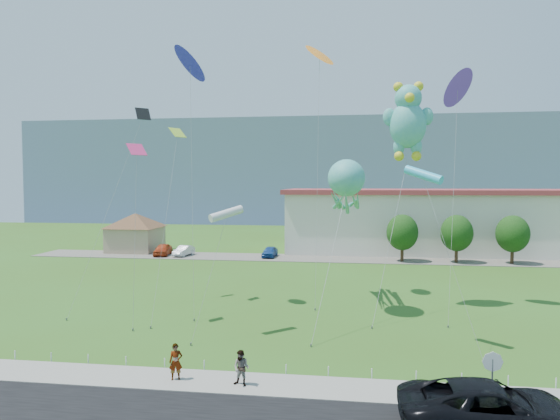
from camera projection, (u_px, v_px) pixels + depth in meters
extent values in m
plane|color=#345618|center=(270.00, 364.00, 25.03)|extent=(160.00, 160.00, 0.00)
cube|color=gray|center=(260.00, 385.00, 22.31)|extent=(80.00, 2.50, 0.10)
cube|color=#59544C|center=(316.00, 258.00, 59.65)|extent=(70.00, 6.00, 0.06)
cube|color=slate|center=(335.00, 171.00, 143.04)|extent=(160.00, 50.00, 25.00)
cube|color=tan|center=(136.00, 239.00, 65.81)|extent=(6.00, 6.00, 3.20)
pyramid|color=brown|center=(135.00, 221.00, 65.67)|extent=(9.20, 9.20, 1.80)
cube|color=beige|center=(520.00, 223.00, 64.79)|extent=(60.00, 14.00, 7.60)
cube|color=#973135|center=(521.00, 192.00, 64.57)|extent=(61.00, 15.00, 0.60)
cylinder|color=slate|center=(492.00, 387.00, 19.52)|extent=(0.07, 0.07, 2.20)
cylinder|color=red|center=(493.00, 362.00, 19.46)|extent=(0.76, 0.04, 0.76)
cylinder|color=white|center=(493.00, 362.00, 19.44)|extent=(0.80, 0.02, 0.80)
cylinder|color=white|center=(15.00, 355.00, 25.51)|extent=(0.05, 0.05, 0.50)
cylinder|color=white|center=(51.00, 357.00, 25.23)|extent=(0.05, 0.05, 0.50)
cylinder|color=white|center=(88.00, 359.00, 24.96)|extent=(0.05, 0.05, 0.50)
cylinder|color=white|center=(126.00, 361.00, 24.69)|extent=(0.05, 0.05, 0.50)
cylinder|color=white|center=(165.00, 363.00, 24.41)|extent=(0.05, 0.05, 0.50)
cylinder|color=white|center=(204.00, 365.00, 24.14)|extent=(0.05, 0.05, 0.50)
cylinder|color=white|center=(245.00, 367.00, 23.87)|extent=(0.05, 0.05, 0.50)
cylinder|color=white|center=(286.00, 369.00, 23.60)|extent=(0.05, 0.05, 0.50)
cylinder|color=white|center=(328.00, 372.00, 23.32)|extent=(0.05, 0.05, 0.50)
cylinder|color=white|center=(372.00, 374.00, 23.05)|extent=(0.05, 0.05, 0.50)
cylinder|color=white|center=(416.00, 376.00, 22.78)|extent=(0.05, 0.05, 0.50)
cylinder|color=white|center=(462.00, 378.00, 22.50)|extent=(0.05, 0.05, 0.50)
cylinder|color=white|center=(508.00, 381.00, 22.23)|extent=(0.05, 0.05, 0.50)
cylinder|color=white|center=(556.00, 383.00, 21.96)|extent=(0.05, 0.05, 0.50)
cylinder|color=#3F2B19|center=(402.00, 252.00, 57.23)|extent=(0.36, 0.36, 2.20)
ellipsoid|color=#14380F|center=(402.00, 232.00, 57.11)|extent=(3.60, 3.60, 4.14)
cylinder|color=#3F2B19|center=(456.00, 253.00, 56.41)|extent=(0.36, 0.36, 2.20)
ellipsoid|color=#14380F|center=(457.00, 233.00, 56.29)|extent=(3.60, 3.60, 4.14)
cylinder|color=#3F2B19|center=(512.00, 254.00, 55.59)|extent=(0.36, 0.36, 2.20)
ellipsoid|color=#14380F|center=(513.00, 234.00, 55.47)|extent=(3.60, 3.60, 4.14)
imported|color=black|center=(493.00, 409.00, 17.84)|extent=(6.69, 3.23, 1.84)
imported|color=gray|center=(176.00, 362.00, 22.73)|extent=(0.69, 0.56, 1.65)
imported|color=gray|center=(241.00, 368.00, 22.07)|extent=(0.87, 0.75, 1.57)
imported|color=#B23A16|center=(163.00, 249.00, 62.03)|extent=(2.16, 4.35, 1.43)
imported|color=silver|center=(184.00, 251.00, 61.65)|extent=(1.90, 3.89, 1.23)
imported|color=navy|center=(270.00, 252.00, 60.59)|extent=(1.68, 3.80, 1.27)
ellipsoid|color=teal|center=(346.00, 178.00, 34.43)|extent=(2.57, 3.34, 2.57)
sphere|color=white|center=(340.00, 174.00, 33.48)|extent=(0.40, 0.40, 0.40)
sphere|color=white|center=(353.00, 174.00, 33.36)|extent=(0.40, 0.40, 0.40)
cylinder|color=slate|center=(311.00, 345.00, 27.58)|extent=(0.10, 0.10, 0.16)
cylinder|color=gray|center=(330.00, 259.00, 30.53)|extent=(1.88, 6.73, 8.47)
ellipsoid|color=teal|center=(408.00, 125.00, 36.41)|extent=(2.67, 2.27, 3.34)
sphere|color=teal|center=(408.00, 98.00, 36.30)|extent=(1.95, 1.95, 1.95)
sphere|color=yellow|center=(398.00, 87.00, 36.35)|extent=(0.72, 0.72, 0.72)
sphere|color=yellow|center=(419.00, 86.00, 36.16)|extent=(0.72, 0.72, 0.72)
sphere|color=yellow|center=(410.00, 98.00, 35.49)|extent=(0.72, 0.72, 0.72)
ellipsoid|color=teal|center=(389.00, 117.00, 36.56)|extent=(0.93, 0.66, 1.30)
ellipsoid|color=teal|center=(427.00, 116.00, 36.19)|extent=(0.93, 0.66, 1.30)
ellipsoid|color=teal|center=(399.00, 146.00, 36.58)|extent=(0.82, 0.72, 1.34)
ellipsoid|color=teal|center=(416.00, 146.00, 36.41)|extent=(0.82, 0.72, 1.34)
sphere|color=yellow|center=(399.00, 156.00, 36.41)|extent=(0.72, 0.72, 0.72)
sphere|color=yellow|center=(416.00, 156.00, 36.24)|extent=(0.72, 0.72, 0.72)
cylinder|color=slate|center=(372.00, 327.00, 31.00)|extent=(0.10, 0.10, 0.16)
cylinder|color=gray|center=(391.00, 236.00, 33.77)|extent=(2.79, 6.60, 10.67)
cone|color=#7534D3|center=(458.00, 88.00, 36.46)|extent=(1.80, 1.33, 1.33)
cylinder|color=slate|center=(448.00, 327.00, 31.21)|extent=(0.10, 0.10, 0.16)
cylinder|color=gray|center=(453.00, 199.00, 33.84)|extent=(1.64, 6.44, 15.68)
cube|color=black|center=(143.00, 114.00, 38.82)|extent=(1.29, 1.29, 0.86)
cylinder|color=slate|center=(66.00, 319.00, 32.88)|extent=(0.10, 0.10, 0.16)
cylinder|color=gray|center=(108.00, 209.00, 35.86)|extent=(2.50, 7.17, 14.10)
cone|color=orange|center=(320.00, 54.00, 39.74)|extent=(1.80, 1.33, 1.33)
cylinder|color=slate|center=(315.00, 309.00, 35.45)|extent=(0.10, 0.10, 0.16)
cylinder|color=gray|center=(317.00, 175.00, 37.60)|extent=(0.11, 5.42, 18.96)
cube|color=#A3D231|center=(177.00, 133.00, 37.88)|extent=(1.29, 1.29, 0.86)
cylinder|color=slate|center=(151.00, 327.00, 31.02)|extent=(0.10, 0.10, 0.16)
cylinder|color=gray|center=(165.00, 221.00, 34.45)|extent=(0.81, 7.56, 12.54)
cube|color=#D02E6A|center=(137.00, 149.00, 32.11)|extent=(1.29, 1.29, 0.86)
cylinder|color=slate|center=(133.00, 330.00, 30.55)|extent=(0.10, 0.10, 0.16)
cylinder|color=gray|center=(135.00, 238.00, 31.33)|extent=(0.54, 2.14, 10.88)
cone|color=#2C23CA|center=(190.00, 63.00, 36.50)|extent=(1.80, 1.33, 1.33)
cylinder|color=slate|center=(194.00, 320.00, 32.72)|extent=(0.10, 0.10, 0.16)
cylinder|color=gray|center=(192.00, 185.00, 34.62)|extent=(1.62, 4.62, 17.48)
cylinder|color=silver|center=(226.00, 214.00, 29.96)|extent=(0.50, 2.25, 0.87)
cylinder|color=slate|center=(191.00, 344.00, 27.81)|extent=(0.10, 0.10, 0.16)
cylinder|color=gray|center=(209.00, 278.00, 28.89)|extent=(1.42, 2.79, 6.87)
cylinder|color=#32B8E3|center=(423.00, 175.00, 27.29)|extent=(0.50, 2.25, 0.87)
cylinder|color=slate|center=(485.00, 364.00, 24.70)|extent=(0.10, 0.10, 0.16)
cylinder|color=gray|center=(453.00, 266.00, 26.00)|extent=(2.75, 2.81, 9.17)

